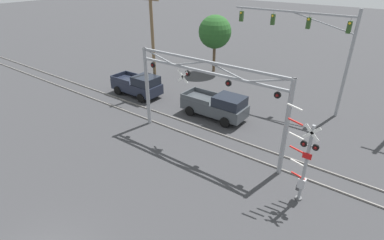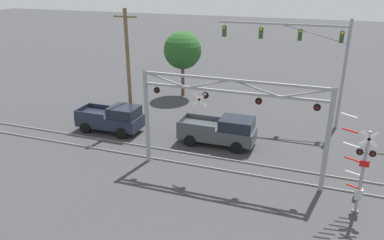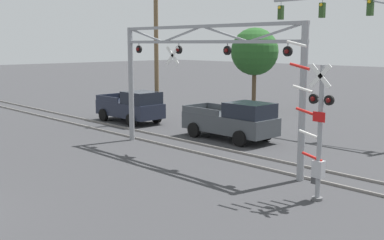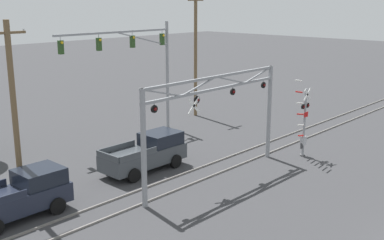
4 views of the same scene
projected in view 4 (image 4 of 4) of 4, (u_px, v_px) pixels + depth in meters
name	position (u px, v px, depth m)	size (l,w,h in m)	color
rail_track_near	(211.00, 176.00, 27.53)	(80.00, 0.08, 0.10)	gray
rail_track_far	(192.00, 170.00, 28.48)	(80.00, 0.08, 0.10)	gray
crossing_gantry	(215.00, 111.00, 26.40)	(10.83, 0.29, 5.89)	gray
crossing_signal_mast	(304.00, 124.00, 30.72)	(1.82, 0.35, 5.20)	gray
traffic_signal_span	(143.00, 57.00, 35.14)	(9.87, 0.39, 8.31)	gray
pickup_truck_lead	(147.00, 153.00, 28.57)	(5.34, 2.28, 2.09)	#3D4247
pickup_truck_following	(20.00, 195.00, 22.32)	(4.94, 2.28, 2.09)	#1E2333
utility_pole_left	(14.00, 112.00, 22.96)	(1.80, 0.28, 8.99)	brown
utility_pole_right	(196.00, 54.00, 41.00)	(1.80, 0.28, 10.45)	brown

